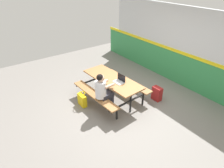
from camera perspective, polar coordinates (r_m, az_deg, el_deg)
ground_plane at (r=5.85m, az=2.79°, el=-6.67°), size 10.00×10.00×0.02m
accent_backdrop at (r=6.97m, az=19.87°, el=9.57°), size 8.00×0.14×2.60m
picnic_table_main at (r=5.85m, az=0.00°, el=0.22°), size 2.04×1.65×0.74m
student_nearer at (r=5.29m, az=-2.67°, el=-1.69°), size 0.38×0.53×1.21m
laptop_silver at (r=5.57m, az=2.22°, el=1.04°), size 0.33×0.24×0.22m
backpack_dark at (r=6.18m, az=13.06°, el=-2.76°), size 0.30×0.22×0.44m
tote_bag_bright at (r=5.85m, az=-8.73°, el=-4.60°), size 0.34×0.21×0.43m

